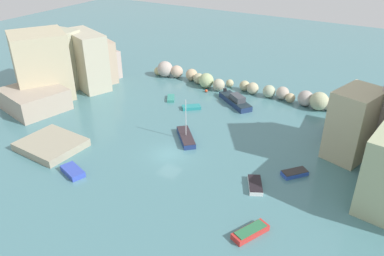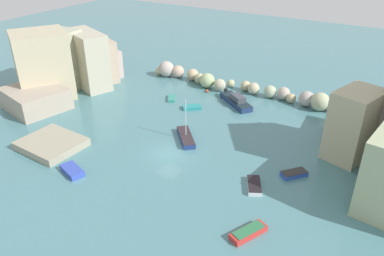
{
  "view_description": "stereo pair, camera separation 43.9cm",
  "coord_description": "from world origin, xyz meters",
  "px_view_note": "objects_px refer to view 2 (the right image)",
  "views": [
    {
      "loc": [
        21.73,
        -31.77,
        24.27
      ],
      "look_at": [
        0.0,
        5.49,
        1.0
      ],
      "focal_mm": 35.51,
      "sensor_mm": 36.0,
      "label": 1
    },
    {
      "loc": [
        22.11,
        -31.55,
        24.27
      ],
      "look_at": [
        0.0,
        5.49,
        1.0
      ],
      "focal_mm": 35.51,
      "sensor_mm": 36.0,
      "label": 2
    }
  ],
  "objects_px": {
    "moored_boat_3": "(294,174)",
    "moored_boat_8": "(72,171)",
    "moored_boat_1": "(236,101)",
    "moored_boat_5": "(56,140)",
    "moored_boat_0": "(172,98)",
    "channel_buoy": "(207,91)",
    "moored_boat_4": "(186,137)",
    "stone_dock": "(51,144)",
    "moored_boat_2": "(192,107)",
    "moored_boat_7": "(248,232)",
    "moored_boat_6": "(254,185)"
  },
  "relations": [
    {
      "from": "channel_buoy",
      "to": "moored_boat_5",
      "type": "height_order",
      "value": "moored_boat_5"
    },
    {
      "from": "moored_boat_4",
      "to": "moored_boat_8",
      "type": "height_order",
      "value": "moored_boat_4"
    },
    {
      "from": "moored_boat_0",
      "to": "moored_boat_5",
      "type": "relative_size",
      "value": 0.61
    },
    {
      "from": "stone_dock",
      "to": "moored_boat_8",
      "type": "bearing_deg",
      "value": -22.7
    },
    {
      "from": "stone_dock",
      "to": "channel_buoy",
      "type": "height_order",
      "value": "stone_dock"
    },
    {
      "from": "moored_boat_0",
      "to": "moored_boat_5",
      "type": "xyz_separation_m",
      "value": [
        -5.22,
        -18.44,
        0.11
      ]
    },
    {
      "from": "moored_boat_4",
      "to": "moored_boat_6",
      "type": "relative_size",
      "value": 1.64
    },
    {
      "from": "moored_boat_8",
      "to": "moored_boat_3",
      "type": "bearing_deg",
      "value": -132.28
    },
    {
      "from": "moored_boat_5",
      "to": "moored_boat_7",
      "type": "distance_m",
      "value": 27.43
    },
    {
      "from": "moored_boat_1",
      "to": "moored_boat_5",
      "type": "xyz_separation_m",
      "value": [
        -14.68,
        -21.94,
        -0.29
      ]
    },
    {
      "from": "moored_boat_5",
      "to": "moored_boat_1",
      "type": "bearing_deg",
      "value": 173.76
    },
    {
      "from": "moored_boat_0",
      "to": "stone_dock",
      "type": "bearing_deg",
      "value": 135.42
    },
    {
      "from": "moored_boat_4",
      "to": "stone_dock",
      "type": "bearing_deg",
      "value": -95.11
    },
    {
      "from": "moored_boat_0",
      "to": "moored_boat_3",
      "type": "height_order",
      "value": "moored_boat_3"
    },
    {
      "from": "moored_boat_3",
      "to": "moored_boat_8",
      "type": "height_order",
      "value": "moored_boat_8"
    },
    {
      "from": "moored_boat_3",
      "to": "moored_boat_5",
      "type": "height_order",
      "value": "moored_boat_5"
    },
    {
      "from": "moored_boat_0",
      "to": "moored_boat_4",
      "type": "distance_m",
      "value": 12.8
    },
    {
      "from": "channel_buoy",
      "to": "moored_boat_8",
      "type": "xyz_separation_m",
      "value": [
        -1.77,
        -27.62,
        0.07
      ]
    },
    {
      "from": "moored_boat_7",
      "to": "moored_boat_4",
      "type": "bearing_deg",
      "value": -105.09
    },
    {
      "from": "moored_boat_2",
      "to": "moored_boat_5",
      "type": "height_order",
      "value": "moored_boat_5"
    },
    {
      "from": "channel_buoy",
      "to": "moored_boat_5",
      "type": "bearing_deg",
      "value": -109.86
    },
    {
      "from": "moored_boat_2",
      "to": "moored_boat_5",
      "type": "xyz_separation_m",
      "value": [
        -9.66,
        -17.18,
        0.09
      ]
    },
    {
      "from": "moored_boat_0",
      "to": "moored_boat_6",
      "type": "distance_m",
      "value": 24.52
    },
    {
      "from": "moored_boat_2",
      "to": "moored_boat_3",
      "type": "height_order",
      "value": "moored_boat_3"
    },
    {
      "from": "channel_buoy",
      "to": "moored_boat_6",
      "type": "bearing_deg",
      "value": -50.2
    },
    {
      "from": "moored_boat_0",
      "to": "moored_boat_5",
      "type": "height_order",
      "value": "moored_boat_5"
    },
    {
      "from": "moored_boat_1",
      "to": "moored_boat_7",
      "type": "xyz_separation_m",
      "value": [
        12.63,
        -24.56,
        -0.29
      ]
    },
    {
      "from": "moored_boat_4",
      "to": "moored_boat_6",
      "type": "bearing_deg",
      "value": 24.52
    },
    {
      "from": "moored_boat_4",
      "to": "channel_buoy",
      "type": "bearing_deg",
      "value": 156.55
    },
    {
      "from": "moored_boat_0",
      "to": "moored_boat_8",
      "type": "distance_m",
      "value": 22.29
    },
    {
      "from": "moored_boat_2",
      "to": "moored_boat_7",
      "type": "distance_m",
      "value": 26.52
    },
    {
      "from": "stone_dock",
      "to": "moored_boat_1",
      "type": "bearing_deg",
      "value": 58.53
    },
    {
      "from": "moored_boat_1",
      "to": "moored_boat_6",
      "type": "distance_m",
      "value": 20.69
    },
    {
      "from": "moored_boat_1",
      "to": "moored_boat_6",
      "type": "relative_size",
      "value": 1.99
    },
    {
      "from": "moored_boat_6",
      "to": "moored_boat_7",
      "type": "height_order",
      "value": "moored_boat_7"
    },
    {
      "from": "channel_buoy",
      "to": "moored_boat_6",
      "type": "distance_m",
      "value": 25.73
    },
    {
      "from": "channel_buoy",
      "to": "moored_boat_3",
      "type": "height_order",
      "value": "moored_boat_3"
    },
    {
      "from": "moored_boat_1",
      "to": "moored_boat_7",
      "type": "bearing_deg",
      "value": -26.74
    },
    {
      "from": "moored_boat_3",
      "to": "moored_boat_1",
      "type": "bearing_deg",
      "value": -95.48
    },
    {
      "from": "moored_boat_1",
      "to": "moored_boat_2",
      "type": "distance_m",
      "value": 6.92
    },
    {
      "from": "channel_buoy",
      "to": "moored_boat_8",
      "type": "distance_m",
      "value": 27.68
    },
    {
      "from": "stone_dock",
      "to": "moored_boat_5",
      "type": "bearing_deg",
      "value": 114.79
    },
    {
      "from": "moored_boat_4",
      "to": "moored_boat_5",
      "type": "relative_size",
      "value": 1.25
    },
    {
      "from": "moored_boat_3",
      "to": "moored_boat_8",
      "type": "distance_m",
      "value": 24.34
    },
    {
      "from": "channel_buoy",
      "to": "moored_boat_8",
      "type": "relative_size",
      "value": 0.14
    },
    {
      "from": "moored_boat_0",
      "to": "moored_boat_2",
      "type": "xyz_separation_m",
      "value": [
        4.45,
        -1.26,
        0.02
      ]
    },
    {
      "from": "moored_boat_1",
      "to": "moored_boat_4",
      "type": "relative_size",
      "value": 1.22
    },
    {
      "from": "moored_boat_3",
      "to": "stone_dock",
      "type": "bearing_deg",
      "value": -30.77
    },
    {
      "from": "moored_boat_0",
      "to": "moored_boat_1",
      "type": "height_order",
      "value": "moored_boat_1"
    },
    {
      "from": "stone_dock",
      "to": "moored_boat_5",
      "type": "distance_m",
      "value": 1.29
    }
  ]
}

